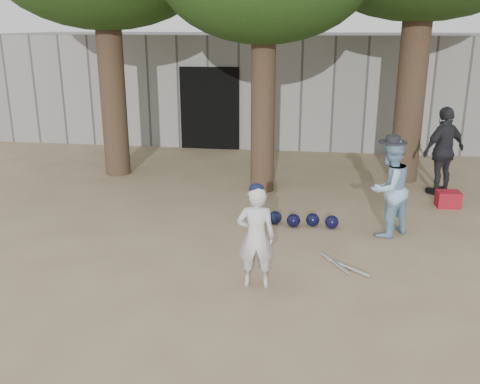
% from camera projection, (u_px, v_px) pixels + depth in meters
% --- Properties ---
extents(ground, '(70.00, 70.00, 0.00)m').
position_uv_depth(ground, '(185.00, 279.00, 7.20)').
color(ground, '#937C5E').
rests_on(ground, ground).
extents(boy_player, '(0.52, 0.37, 1.36)m').
position_uv_depth(boy_player, '(256.00, 237.00, 6.84)').
color(boy_player, silver).
rests_on(boy_player, ground).
extents(spectator_blue, '(0.96, 0.96, 1.57)m').
position_uv_depth(spectator_blue, '(389.00, 189.00, 8.49)').
color(spectator_blue, '#89B4D3').
rests_on(spectator_blue, ground).
extents(spectator_dark, '(1.09, 0.95, 1.76)m').
position_uv_depth(spectator_dark, '(444.00, 151.00, 10.58)').
color(spectator_dark, black).
rests_on(spectator_dark, ground).
extents(red_bag, '(0.44, 0.35, 0.30)m').
position_uv_depth(red_bag, '(448.00, 199.00, 10.00)').
color(red_bag, maroon).
rests_on(red_bag, ground).
extents(back_building, '(16.00, 5.24, 3.00)m').
position_uv_depth(back_building, '(264.00, 84.00, 16.50)').
color(back_building, gray).
rests_on(back_building, ground).
extents(helmet_row, '(1.51, 0.33, 0.23)m').
position_uv_depth(helmet_row, '(294.00, 219.00, 9.07)').
color(helmet_row, black).
rests_on(helmet_row, ground).
extents(bat_pile, '(0.68, 0.70, 0.06)m').
position_uv_depth(bat_pile, '(342.00, 266.00, 7.54)').
color(bat_pile, silver).
rests_on(bat_pile, ground).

